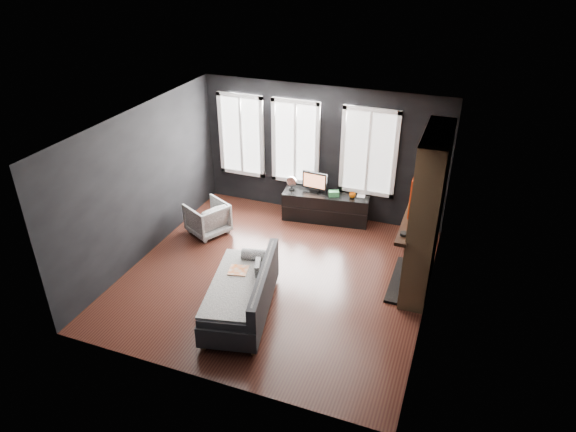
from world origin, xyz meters
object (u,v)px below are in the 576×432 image
at_px(monitor, 315,181).
at_px(mantel_vase, 415,201).
at_px(book, 357,190).
at_px(armchair, 207,217).
at_px(mug, 352,195).
at_px(media_console, 326,206).
at_px(sofa, 241,291).

relative_size(monitor, mantel_vase, 2.80).
bearing_deg(monitor, book, 12.10).
xyz_separation_m(armchair, mug, (2.54, 1.33, 0.30)).
distance_m(mug, book, 0.15).
bearing_deg(mug, media_console, 178.82).
distance_m(armchair, book, 3.01).
distance_m(media_console, mantel_vase, 2.43).
height_order(media_console, mug, mug).
bearing_deg(monitor, sofa, -87.26).
relative_size(mug, mantel_vase, 0.67).
bearing_deg(sofa, mantel_vase, 31.87).
distance_m(monitor, mantel_vase, 2.47).
height_order(sofa, media_console, sofa).
xyz_separation_m(media_console, book, (0.61, 0.12, 0.41)).
bearing_deg(armchair, book, 146.92).
bearing_deg(armchair, monitor, 155.18).
distance_m(media_console, monitor, 0.59).
xyz_separation_m(mug, book, (0.07, 0.13, 0.05)).
distance_m(media_console, mug, 0.65).
xyz_separation_m(armchair, media_console, (2.01, 1.34, -0.06)).
height_order(sofa, armchair, sofa).
relative_size(sofa, mantel_vase, 10.22).
height_order(monitor, mug, monitor).
bearing_deg(sofa, monitor, 76.02).
bearing_deg(media_console, armchair, -153.67).
xyz_separation_m(media_console, mug, (0.54, -0.01, 0.36)).
xyz_separation_m(sofa, media_console, (0.35, 3.33, -0.12)).
height_order(mug, mantel_vase, mantel_vase).
bearing_deg(book, sofa, -105.50).
distance_m(armchair, media_console, 2.41).
bearing_deg(mantel_vase, monitor, 150.53).
bearing_deg(mug, sofa, -104.95).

